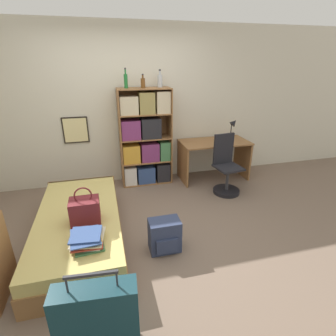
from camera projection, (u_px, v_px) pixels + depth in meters
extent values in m
plane|color=#756051|center=(142.00, 231.00, 3.36)|extent=(14.00, 14.00, 0.00)
cube|color=beige|center=(123.00, 107.00, 4.37)|extent=(10.00, 0.06, 2.60)
cube|color=black|center=(76.00, 130.00, 4.27)|extent=(0.40, 0.02, 0.43)
cube|color=beige|center=(76.00, 130.00, 4.26)|extent=(0.36, 0.01, 0.39)
cube|color=olive|center=(80.00, 232.00, 3.14)|extent=(0.95, 2.00, 0.23)
cube|color=tan|center=(78.00, 219.00, 3.07)|extent=(0.92, 1.97, 0.14)
cube|color=olive|center=(83.00, 190.00, 3.99)|extent=(0.95, 0.04, 0.37)
cube|color=maroon|center=(85.00, 211.00, 2.84)|extent=(0.31, 0.23, 0.27)
torus|color=maroon|center=(83.00, 195.00, 2.77)|extent=(0.19, 0.02, 0.19)
cube|color=#427A4C|center=(89.00, 244.00, 2.53)|extent=(0.29, 0.33, 0.02)
cube|color=silver|center=(88.00, 241.00, 2.54)|extent=(0.31, 0.34, 0.01)
cube|color=#B2382D|center=(88.00, 241.00, 2.51)|extent=(0.30, 0.29, 0.02)
cube|color=#7A336B|center=(88.00, 238.00, 2.53)|extent=(0.28, 0.30, 0.02)
cube|color=beige|center=(88.00, 238.00, 2.51)|extent=(0.34, 0.37, 0.01)
cube|color=gold|center=(86.00, 236.00, 2.51)|extent=(0.30, 0.30, 0.01)
cube|color=#334C84|center=(85.00, 237.00, 2.48)|extent=(0.30, 0.35, 0.01)
cube|color=#334C84|center=(86.00, 235.00, 2.49)|extent=(0.31, 0.30, 0.02)
cube|color=#143842|center=(98.00, 321.00, 1.85)|extent=(0.59, 0.23, 0.62)
cylinder|color=#2D2D33|center=(67.00, 285.00, 1.69)|extent=(0.01, 0.01, 0.12)
cylinder|color=#2D2D33|center=(117.00, 279.00, 1.74)|extent=(0.01, 0.01, 0.12)
cube|color=#2D2D33|center=(91.00, 275.00, 1.69)|extent=(0.35, 0.05, 0.02)
cube|color=olive|center=(120.00, 140.00, 4.32)|extent=(0.02, 0.36, 1.62)
cube|color=olive|center=(169.00, 136.00, 4.52)|extent=(0.02, 0.36, 1.62)
cube|color=olive|center=(144.00, 135.00, 4.58)|extent=(0.86, 0.01, 1.62)
cube|color=olive|center=(147.00, 181.00, 4.73)|extent=(0.82, 0.36, 0.02)
cube|color=olive|center=(146.00, 160.00, 4.57)|extent=(0.82, 0.36, 0.02)
cube|color=olive|center=(145.00, 138.00, 4.42)|extent=(0.82, 0.36, 0.02)
cube|color=olive|center=(145.00, 114.00, 4.27)|extent=(0.82, 0.36, 0.02)
cube|color=olive|center=(144.00, 88.00, 4.12)|extent=(0.82, 0.36, 0.02)
cube|color=silver|center=(130.00, 175.00, 4.58)|extent=(0.21, 0.27, 0.31)
cube|color=#334C84|center=(146.00, 174.00, 4.65)|extent=(0.29, 0.27, 0.29)
cube|color=#232328|center=(162.00, 171.00, 4.71)|extent=(0.23, 0.27, 0.32)
cube|color=gold|center=(131.00, 153.00, 4.44)|extent=(0.28, 0.27, 0.30)
cube|color=#7A336B|center=(150.00, 152.00, 4.51)|extent=(0.30, 0.27, 0.31)
cube|color=#427A4C|center=(164.00, 150.00, 4.57)|extent=(0.17, 0.27, 0.33)
cube|color=#7A336B|center=(130.00, 129.00, 4.28)|extent=(0.30, 0.27, 0.31)
cube|color=#232328|center=(151.00, 128.00, 4.36)|extent=(0.32, 0.27, 0.33)
cube|color=beige|center=(128.00, 105.00, 4.13)|extent=(0.28, 0.27, 0.28)
cube|color=#99894C|center=(146.00, 103.00, 4.19)|extent=(0.24, 0.27, 0.34)
cube|color=beige|center=(162.00, 102.00, 4.25)|extent=(0.22, 0.27, 0.35)
cylinder|color=#1E6B2D|center=(126.00, 81.00, 4.01)|extent=(0.06, 0.06, 0.21)
cylinder|color=#1E6B2D|center=(125.00, 72.00, 3.95)|extent=(0.02, 0.02, 0.07)
cylinder|color=#232328|center=(125.00, 69.00, 3.94)|extent=(0.03, 0.03, 0.02)
cylinder|color=brown|center=(143.00, 83.00, 4.05)|extent=(0.07, 0.07, 0.15)
cylinder|color=brown|center=(143.00, 77.00, 4.01)|extent=(0.03, 0.03, 0.05)
cylinder|color=#232328|center=(143.00, 74.00, 4.00)|extent=(0.03, 0.03, 0.02)
cylinder|color=#B7BCC1|center=(160.00, 81.00, 4.17)|extent=(0.08, 0.08, 0.19)
cylinder|color=#B7BCC1|center=(160.00, 73.00, 4.12)|extent=(0.03, 0.03, 0.06)
cylinder|color=#232328|center=(160.00, 70.00, 4.11)|extent=(0.04, 0.04, 0.02)
cube|color=olive|center=(215.00, 142.00, 4.63)|extent=(1.21, 0.63, 0.02)
cube|color=olive|center=(183.00, 163.00, 4.62)|extent=(0.03, 0.59, 0.68)
cube|color=olive|center=(242.00, 158.00, 4.89)|extent=(0.03, 0.59, 0.68)
cylinder|color=black|center=(230.00, 140.00, 4.67)|extent=(0.14, 0.14, 0.02)
cylinder|color=black|center=(231.00, 132.00, 4.61)|extent=(0.02, 0.02, 0.28)
cone|color=black|center=(234.00, 122.00, 4.55)|extent=(0.15, 0.12, 0.15)
cylinder|color=black|center=(226.00, 191.00, 4.32)|extent=(0.43, 0.43, 0.06)
cylinder|color=#333338|center=(227.00, 181.00, 4.25)|extent=(0.05, 0.05, 0.43)
cube|color=black|center=(228.00, 168.00, 4.16)|extent=(0.43, 0.43, 0.03)
cube|color=black|center=(223.00, 149.00, 4.21)|extent=(0.35, 0.08, 0.49)
cube|color=#2D3856|center=(165.00, 235.00, 2.96)|extent=(0.35, 0.23, 0.38)
cube|color=#2D3856|center=(167.00, 246.00, 2.87)|extent=(0.24, 0.03, 0.17)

